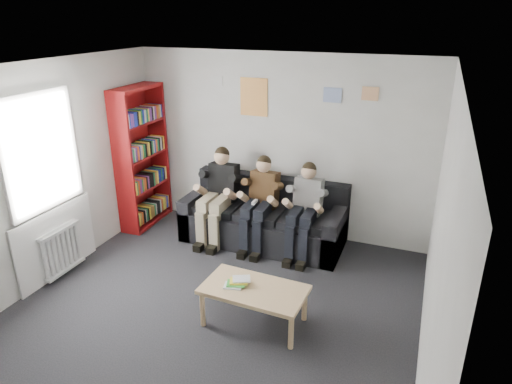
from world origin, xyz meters
TOP-DOWN VIEW (x-y plane):
  - room_shell at (0.00, 0.00)m, footprint 5.00×5.00m
  - sofa at (-0.06, 2.06)m, footprint 2.35×0.96m
  - bookshelf at (-2.06, 1.96)m, footprint 0.33×0.99m
  - coffee_table at (0.52, 0.18)m, footprint 1.11×0.61m
  - game_cases at (0.33, 0.17)m, footprint 0.25×0.23m
  - person_left at (-0.72, 1.85)m, footprint 0.42×0.89m
  - person_middle at (-0.06, 1.85)m, footprint 0.39×0.83m
  - person_right at (0.59, 1.85)m, footprint 0.38×0.81m
  - radiator at (-2.15, 0.20)m, footprint 0.10×0.64m
  - window at (-2.22, 0.20)m, footprint 0.05×1.30m
  - poster_large at (-0.40, 2.49)m, footprint 0.42×0.01m
  - poster_blue at (0.75, 2.49)m, footprint 0.25×0.01m
  - poster_pink at (1.25, 2.49)m, footprint 0.22×0.01m
  - poster_sign at (-1.00, 2.49)m, footprint 0.20×0.01m

SIDE VIEW (x-z plane):
  - sofa at x=-0.06m, z-range -0.13..0.78m
  - radiator at x=-2.15m, z-range 0.05..0.65m
  - coffee_table at x=0.52m, z-range 0.17..0.62m
  - game_cases at x=0.33m, z-range 0.45..0.51m
  - person_right at x=0.59m, z-range 0.01..1.32m
  - person_middle at x=-0.06m, z-range 0.01..1.34m
  - person_left at x=-0.72m, z-range 0.00..1.39m
  - window at x=-2.22m, z-range -0.15..2.21m
  - bookshelf at x=-2.06m, z-range 0.00..2.19m
  - room_shell at x=0.00m, z-range -1.15..3.85m
  - poster_large at x=-0.40m, z-range 1.77..2.32m
  - poster_blue at x=0.75m, z-range 2.05..2.25m
  - poster_pink at x=1.25m, z-range 2.11..2.29m
  - poster_sign at x=-1.00m, z-range 2.18..2.32m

